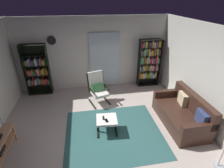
{
  "coord_description": "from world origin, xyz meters",
  "views": [
    {
      "loc": [
        -0.35,
        -3.18,
        3.18
      ],
      "look_at": [
        0.36,
        0.97,
        1.02
      ],
      "focal_mm": 27.71,
      "sensor_mm": 36.0,
      "label": 1
    }
  ],
  "objects_px": {
    "ottoman": "(107,121)",
    "cell_phone": "(106,120)",
    "bookshelf_near_sofa": "(149,61)",
    "wall_clock": "(52,40)",
    "bookshelf_near_tv": "(37,71)",
    "lounge_armchair": "(98,87)",
    "tv_remote": "(103,118)",
    "leather_sofa": "(182,114)"
  },
  "relations": [
    {
      "from": "ottoman",
      "to": "cell_phone",
      "type": "distance_m",
      "value": 0.11
    },
    {
      "from": "bookshelf_near_sofa",
      "to": "wall_clock",
      "type": "relative_size",
      "value": 6.19
    },
    {
      "from": "bookshelf_near_tv",
      "to": "wall_clock",
      "type": "height_order",
      "value": "wall_clock"
    },
    {
      "from": "cell_phone",
      "to": "wall_clock",
      "type": "height_order",
      "value": "wall_clock"
    },
    {
      "from": "lounge_armchair",
      "to": "ottoman",
      "type": "xyz_separation_m",
      "value": [
        0.08,
        -1.48,
        -0.2
      ]
    },
    {
      "from": "ottoman",
      "to": "wall_clock",
      "type": "relative_size",
      "value": 1.91
    },
    {
      "from": "bookshelf_near_tv",
      "to": "lounge_armchair",
      "type": "xyz_separation_m",
      "value": [
        2.0,
        -0.92,
        -0.33
      ]
    },
    {
      "from": "cell_phone",
      "to": "wall_clock",
      "type": "bearing_deg",
      "value": 105.68
    },
    {
      "from": "ottoman",
      "to": "cell_phone",
      "type": "bearing_deg",
      "value": -101.22
    },
    {
      "from": "tv_remote",
      "to": "ottoman",
      "type": "bearing_deg",
      "value": -20.81
    },
    {
      "from": "tv_remote",
      "to": "cell_phone",
      "type": "xyz_separation_m",
      "value": [
        0.07,
        -0.11,
        -0.0
      ]
    },
    {
      "from": "bookshelf_near_tv",
      "to": "leather_sofa",
      "type": "xyz_separation_m",
      "value": [
        4.16,
        -2.41,
        -0.56
      ]
    },
    {
      "from": "leather_sofa",
      "to": "cell_phone",
      "type": "height_order",
      "value": "leather_sofa"
    },
    {
      "from": "leather_sofa",
      "to": "wall_clock",
      "type": "bearing_deg",
      "value": 144.15
    },
    {
      "from": "cell_phone",
      "to": "wall_clock",
      "type": "xyz_separation_m",
      "value": [
        -1.45,
        2.63,
        1.44
      ]
    },
    {
      "from": "lounge_armchair",
      "to": "ottoman",
      "type": "bearing_deg",
      "value": -86.92
    },
    {
      "from": "leather_sofa",
      "to": "bookshelf_near_sofa",
      "type": "bearing_deg",
      "value": 93.0
    },
    {
      "from": "tv_remote",
      "to": "leather_sofa",
      "type": "bearing_deg",
      "value": 2.93
    },
    {
      "from": "cell_phone",
      "to": "bookshelf_near_tv",
      "type": "bearing_deg",
      "value": 116.59
    },
    {
      "from": "lounge_armchair",
      "to": "wall_clock",
      "type": "bearing_deg",
      "value": 142.3
    },
    {
      "from": "bookshelf_near_sofa",
      "to": "ottoman",
      "type": "distance_m",
      "value": 3.16
    },
    {
      "from": "lounge_armchair",
      "to": "bookshelf_near_sofa",
      "type": "bearing_deg",
      "value": 24.07
    },
    {
      "from": "cell_phone",
      "to": "bookshelf_near_sofa",
      "type": "bearing_deg",
      "value": 38.17
    },
    {
      "from": "leather_sofa",
      "to": "ottoman",
      "type": "height_order",
      "value": "leather_sofa"
    },
    {
      "from": "leather_sofa",
      "to": "wall_clock",
      "type": "relative_size",
      "value": 5.97
    },
    {
      "from": "bookshelf_near_tv",
      "to": "lounge_armchair",
      "type": "height_order",
      "value": "bookshelf_near_tv"
    },
    {
      "from": "bookshelf_near_tv",
      "to": "lounge_armchair",
      "type": "bearing_deg",
      "value": -24.75
    },
    {
      "from": "lounge_armchair",
      "to": "tv_remote",
      "type": "relative_size",
      "value": 7.1
    },
    {
      "from": "bookshelf_near_tv",
      "to": "ottoman",
      "type": "bearing_deg",
      "value": -49.18
    },
    {
      "from": "bookshelf_near_tv",
      "to": "cell_phone",
      "type": "distance_m",
      "value": 3.26
    },
    {
      "from": "bookshelf_near_tv",
      "to": "wall_clock",
      "type": "bearing_deg",
      "value": 13.48
    },
    {
      "from": "bookshelf_near_tv",
      "to": "leather_sofa",
      "type": "bearing_deg",
      "value": -30.13
    },
    {
      "from": "lounge_armchair",
      "to": "ottoman",
      "type": "distance_m",
      "value": 1.5
    },
    {
      "from": "ottoman",
      "to": "wall_clock",
      "type": "distance_m",
      "value": 3.31
    },
    {
      "from": "bookshelf_near_tv",
      "to": "tv_remote",
      "type": "distance_m",
      "value": 3.13
    },
    {
      "from": "lounge_armchair",
      "to": "ottoman",
      "type": "height_order",
      "value": "lounge_armchair"
    },
    {
      "from": "ottoman",
      "to": "tv_remote",
      "type": "relative_size",
      "value": 3.84
    },
    {
      "from": "wall_clock",
      "to": "cell_phone",
      "type": "bearing_deg",
      "value": -61.11
    },
    {
      "from": "bookshelf_near_tv",
      "to": "lounge_armchair",
      "type": "relative_size",
      "value": 1.75
    },
    {
      "from": "bookshelf_near_tv",
      "to": "tv_remote",
      "type": "height_order",
      "value": "bookshelf_near_tv"
    },
    {
      "from": "ottoman",
      "to": "lounge_armchair",
      "type": "bearing_deg",
      "value": 93.08
    },
    {
      "from": "lounge_armchair",
      "to": "wall_clock",
      "type": "xyz_separation_m",
      "value": [
        -1.38,
        1.07,
        1.32
      ]
    }
  ]
}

